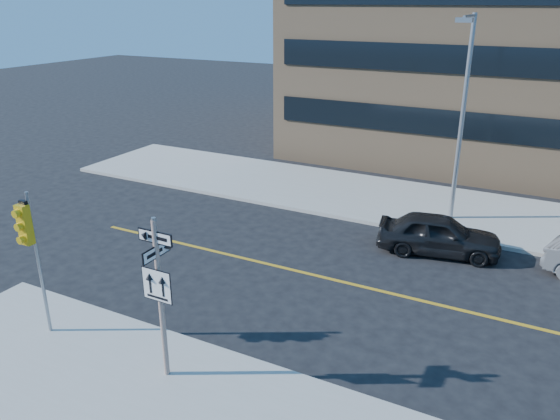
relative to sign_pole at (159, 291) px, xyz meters
The scene contains 5 objects.
ground 3.50m from the sign_pole, 90.00° to the left, with size 120.00×120.00×0.00m, color black.
sign_pole is the anchor object (origin of this frame).
traffic_signal 4.05m from the sign_pole, behind, with size 0.32×0.45×4.00m.
parked_car_a 11.13m from the sign_pole, 67.54° to the left, with size 4.30×1.73×1.46m, color black.
streetlight_a 14.05m from the sign_pole, 73.23° to the left, with size 0.55×2.25×8.00m.
Camera 1 is at (7.43, -10.86, 8.58)m, focal length 35.00 mm.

